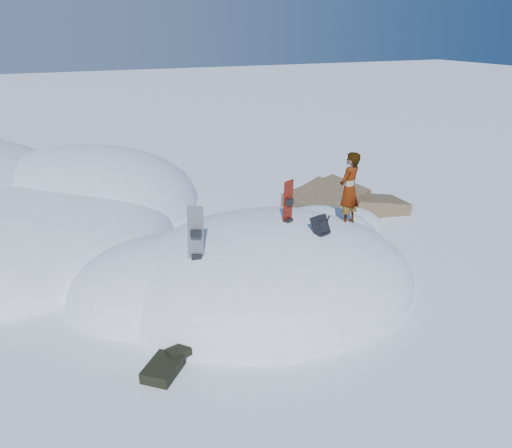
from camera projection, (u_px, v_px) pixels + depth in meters
name	position (u px, v px, depth m)	size (l,w,h in m)	color
ground	(267.00, 282.00, 11.57)	(120.00, 120.00, 0.00)	white
snow_mound	(256.00, 279.00, 11.71)	(8.00, 6.00, 3.00)	white
rock_outcrop	(335.00, 216.00, 15.51)	(4.68, 4.41, 1.68)	brown
snowboard_red	(288.00, 213.00, 11.07)	(0.29, 0.24, 1.56)	red
snowboard_dark	(196.00, 247.00, 9.90)	(0.40, 0.38, 1.70)	black
backpack	(321.00, 225.00, 10.64)	(0.40, 0.48, 0.51)	black
gear_pile	(166.00, 366.00, 8.54)	(0.99, 0.88, 0.26)	black
person	(349.00, 189.00, 11.59)	(0.64, 0.42, 1.76)	slate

